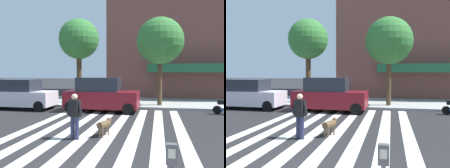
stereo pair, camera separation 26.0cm
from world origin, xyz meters
TOP-DOWN VIEW (x-y plane):
  - ground_plane at (0.00, 6.01)m, footprint 160.00×160.00m
  - sidewalk_far at (0.00, 15.01)m, footprint 80.00×6.00m
  - crosswalk_stripes at (-0.02, 6.01)m, footprint 6.75×11.41m
  - parked_car_near_curb at (-6.67, 10.74)m, footprint 4.48×1.99m
  - parked_car_behind_first at (-1.21, 10.74)m, footprint 4.47×2.05m
  - street_tree_nearest at (-3.65, 13.83)m, footprint 3.00×3.00m
  - street_tree_middle at (2.31, 13.28)m, footprint 3.20×3.20m
  - pedestrian_dog_walker at (-0.72, 4.50)m, footprint 0.69×0.35m
  - dog_on_leash at (0.24, 5.13)m, footprint 0.48×0.97m

SIDE VIEW (x-z plane):
  - ground_plane at x=0.00m, z-range 0.00..0.00m
  - crosswalk_stripes at x=-0.02m, z-range 0.00..0.01m
  - sidewalk_far at x=0.00m, z-range 0.00..0.15m
  - dog_on_leash at x=0.24m, z-range 0.12..0.77m
  - pedestrian_dog_walker at x=-0.72m, z-range 0.11..1.75m
  - parked_car_near_curb at x=-6.67m, z-range -0.03..1.91m
  - parked_car_behind_first at x=-1.21m, z-range -0.04..2.04m
  - street_tree_middle at x=2.31m, z-range 1.52..7.51m
  - street_tree_nearest at x=-3.65m, z-range 1.71..7.96m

